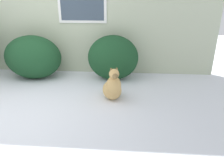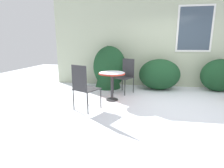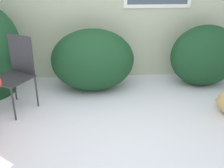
{
  "view_description": "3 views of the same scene",
  "coord_description": "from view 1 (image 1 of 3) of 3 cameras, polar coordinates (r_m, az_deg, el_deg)",
  "views": [
    {
      "loc": [
        1.95,
        -3.08,
        1.83
      ],
      "look_at": [
        1.66,
        0.68,
        0.29
      ],
      "focal_mm": 35.0,
      "sensor_mm": 36.0,
      "label": 1
    },
    {
      "loc": [
        -0.89,
        -4.15,
        1.45
      ],
      "look_at": [
        -1.59,
        0.27,
        0.44
      ],
      "focal_mm": 28.0,
      "sensor_mm": 36.0,
      "label": 2
    },
    {
      "loc": [
        -0.21,
        -2.57,
        2.0
      ],
      "look_at": [
        0.0,
        0.6,
        0.55
      ],
      "focal_mm": 45.0,
      "sensor_mm": 36.0,
      "label": 3
    }
  ],
  "objects": [
    {
      "name": "dog",
      "position": [
        4.05,
        0.15,
        -0.95
      ],
      "size": [
        0.47,
        0.69,
        0.66
      ],
      "rotation": [
        0.0,
        0.0,
        0.28
      ],
      "color": "tan",
      "rests_on": "ground_plane"
    },
    {
      "name": "shrub_middle",
      "position": [
        5.36,
        -19.94,
        6.56
      ],
      "size": [
        1.31,
        0.82,
        1.0
      ],
      "color": "#194223",
      "rests_on": "ground_plane"
    },
    {
      "name": "house_wall",
      "position": [
        5.61,
        -16.48,
        20.11
      ],
      "size": [
        8.0,
        0.1,
        3.38
      ],
      "color": "#B2BC9E",
      "rests_on": "ground_plane"
    },
    {
      "name": "ground_plane",
      "position": [
        4.08,
        -24.89,
        -6.67
      ],
      "size": [
        16.0,
        16.0,
        0.0
      ],
      "primitive_type": "plane",
      "color": "white"
    },
    {
      "name": "shrub_right",
      "position": [
        4.96,
        0.26,
        6.83
      ],
      "size": [
        1.14,
        0.68,
        1.02
      ],
      "color": "#194223",
      "rests_on": "ground_plane"
    }
  ]
}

